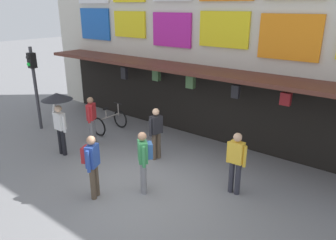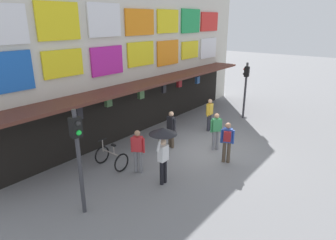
% 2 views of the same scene
% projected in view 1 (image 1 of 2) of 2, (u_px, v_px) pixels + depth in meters
% --- Properties ---
extents(ground_plane, '(80.00, 80.00, 0.00)m').
position_uv_depth(ground_plane, '(144.00, 186.00, 8.70)').
color(ground_plane, slate).
extents(shopfront, '(18.00, 2.60, 8.00)m').
position_uv_depth(shopfront, '(233.00, 26.00, 10.75)').
color(shopfront, beige).
rests_on(shopfront, ground).
extents(traffic_light_near, '(0.29, 0.33, 3.20)m').
position_uv_depth(traffic_light_near, '(34.00, 75.00, 12.08)').
color(traffic_light_near, '#38383D').
rests_on(traffic_light_near, ground).
extents(bicycle_parked, '(0.72, 1.16, 1.05)m').
position_uv_depth(bicycle_parked, '(110.00, 122.00, 12.37)').
color(bicycle_parked, black).
rests_on(bicycle_parked, ground).
extents(pedestrian_with_umbrella, '(0.96, 0.96, 2.08)m').
position_uv_depth(pedestrian_with_umbrella, '(58.00, 106.00, 10.05)').
color(pedestrian_with_umbrella, black).
rests_on(pedestrian_with_umbrella, ground).
extents(pedestrian_in_white, '(0.53, 0.23, 1.68)m').
position_uv_depth(pedestrian_in_white, '(236.00, 160.00, 8.10)').
color(pedestrian_in_white, '#2D2D38').
rests_on(pedestrian_in_white, ground).
extents(pedestrian_in_blue, '(0.45, 0.49, 1.68)m').
position_uv_depth(pedestrian_in_blue, '(92.00, 162.00, 7.92)').
color(pedestrian_in_blue, brown).
rests_on(pedestrian_in_blue, ground).
extents(pedestrian_in_yellow, '(0.37, 0.48, 1.68)m').
position_uv_depth(pedestrian_in_yellow, '(92.00, 118.00, 11.16)').
color(pedestrian_in_yellow, gray).
rests_on(pedestrian_in_yellow, ground).
extents(pedestrian_in_black, '(0.29, 0.52, 1.68)m').
position_uv_depth(pedestrian_in_black, '(156.00, 131.00, 9.97)').
color(pedestrian_in_black, brown).
rests_on(pedestrian_in_black, ground).
extents(pedestrian_in_purple, '(0.47, 0.47, 1.68)m').
position_uv_depth(pedestrian_in_purple, '(144.00, 158.00, 8.15)').
color(pedestrian_in_purple, gray).
rests_on(pedestrian_in_purple, ground).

